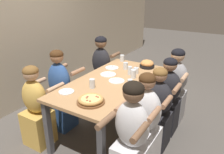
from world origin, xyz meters
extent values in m
plane|color=#514C47|center=(0.00, 0.00, 0.00)|extent=(18.00, 18.00, 0.00)
cube|color=beige|center=(0.00, 1.72, 1.60)|extent=(10.00, 0.06, 3.20)
cube|color=tan|center=(0.00, 0.00, 0.77)|extent=(1.85, 0.90, 0.04)
cube|color=#4C4C51|center=(-0.86, -0.39, 0.37)|extent=(0.07, 0.07, 0.75)
cube|color=#4C4C51|center=(0.86, -0.39, 0.37)|extent=(0.07, 0.07, 0.75)
cube|color=#4C4C51|center=(-0.86, 0.39, 0.37)|extent=(0.07, 0.07, 0.75)
cube|color=#4C4C51|center=(0.86, 0.39, 0.37)|extent=(0.07, 0.07, 0.75)
cylinder|color=brown|center=(-0.66, -0.13, 0.79)|extent=(0.32, 0.32, 0.02)
torus|color=tan|center=(-0.66, -0.13, 0.83)|extent=(0.28, 0.28, 0.04)
cylinder|color=#E5C675|center=(-0.66, -0.13, 0.82)|extent=(0.24, 0.24, 0.03)
cylinder|color=#9E4C38|center=(-0.73, -0.13, 0.84)|extent=(0.02, 0.02, 0.01)
cylinder|color=#9E4C38|center=(-0.60, -0.16, 0.84)|extent=(0.02, 0.02, 0.01)
cylinder|color=#9E4C38|center=(-0.60, -0.18, 0.84)|extent=(0.02, 0.02, 0.01)
cylinder|color=#9E4C38|center=(-0.65, -0.07, 0.84)|extent=(0.02, 0.02, 0.01)
cylinder|color=#9E4C38|center=(-0.68, -0.09, 0.84)|extent=(0.02, 0.02, 0.01)
cylinder|color=#9E4C38|center=(-0.72, -0.16, 0.84)|extent=(0.02, 0.02, 0.01)
cylinder|color=black|center=(0.75, -0.20, 0.81)|extent=(0.24, 0.24, 0.04)
cylinder|color=black|center=(0.93, -0.20, 0.82)|extent=(0.11, 0.02, 0.02)
ellipsoid|color=#D68E4C|center=(0.75, -0.20, 0.85)|extent=(0.21, 0.21, 0.11)
cylinder|color=white|center=(0.01, -0.07, 0.79)|extent=(0.22, 0.22, 0.01)
cube|color=#B7B7BC|center=(0.01, -0.07, 0.80)|extent=(0.02, 0.15, 0.01)
cylinder|color=white|center=(0.15, 0.16, 0.79)|extent=(0.23, 0.23, 0.01)
cube|color=#B7B7BC|center=(0.15, 0.16, 0.80)|extent=(0.14, 0.09, 0.01)
cylinder|color=white|center=(0.43, 0.26, 0.79)|extent=(0.21, 0.21, 0.01)
cube|color=#B7B7BC|center=(0.43, 0.26, 0.80)|extent=(0.14, 0.06, 0.01)
cylinder|color=white|center=(-0.61, 0.28, 0.79)|extent=(0.19, 0.19, 0.01)
cube|color=#B7B7BC|center=(-0.61, 0.28, 0.80)|extent=(0.07, 0.12, 0.01)
cylinder|color=silver|center=(0.41, -0.17, 0.83)|extent=(0.08, 0.08, 0.09)
cylinder|color=#1EA8DB|center=(0.41, -0.17, 0.82)|extent=(0.07, 0.07, 0.07)
cylinder|color=black|center=(0.43, -0.17, 0.84)|extent=(0.01, 0.01, 0.12)
cylinder|color=silver|center=(0.23, -0.21, 0.85)|extent=(0.08, 0.08, 0.13)
cylinder|color=silver|center=(0.23, -0.21, 0.82)|extent=(0.07, 0.07, 0.07)
cylinder|color=silver|center=(-0.34, 0.09, 0.85)|extent=(0.07, 0.07, 0.12)
cylinder|color=black|center=(-0.34, 0.09, 0.82)|extent=(0.06, 0.06, 0.06)
cylinder|color=silver|center=(0.50, 0.05, 0.84)|extent=(0.07, 0.07, 0.11)
cylinder|color=black|center=(0.50, 0.05, 0.82)|extent=(0.06, 0.06, 0.07)
cylinder|color=silver|center=(0.84, 0.30, 0.84)|extent=(0.08, 0.08, 0.11)
cylinder|color=silver|center=(0.84, 0.30, 0.83)|extent=(0.07, 0.07, 0.08)
cylinder|color=silver|center=(-0.14, -0.34, 0.85)|extent=(0.06, 0.06, 0.14)
cylinder|color=black|center=(-0.14, -0.34, 0.83)|extent=(0.05, 0.05, 0.08)
cylinder|color=silver|center=(0.32, -0.11, 0.85)|extent=(0.06, 0.06, 0.13)
cylinder|color=black|center=(0.32, -0.11, 0.84)|extent=(0.06, 0.06, 0.10)
cube|color=#99999E|center=(0.75, -0.67, 0.24)|extent=(0.32, 0.34, 0.48)
ellipsoid|color=#99999E|center=(0.75, -0.67, 0.72)|extent=(0.24, 0.36, 0.49)
sphere|color=tan|center=(0.75, -0.67, 1.06)|extent=(0.20, 0.20, 0.20)
ellipsoid|color=black|center=(0.75, -0.67, 1.09)|extent=(0.20, 0.20, 0.14)
cylinder|color=tan|center=(0.55, -0.84, 0.82)|extent=(0.28, 0.06, 0.06)
cylinder|color=tan|center=(0.55, -0.50, 0.82)|extent=(0.28, 0.06, 0.06)
cube|color=gold|center=(-0.78, 0.67, 0.24)|extent=(0.32, 0.34, 0.48)
ellipsoid|color=gold|center=(-0.78, 0.67, 0.70)|extent=(0.24, 0.36, 0.45)
sphere|color=tan|center=(-0.78, 0.67, 1.01)|extent=(0.19, 0.19, 0.19)
ellipsoid|color=brown|center=(-0.78, 0.67, 1.04)|extent=(0.19, 0.19, 0.13)
cylinder|color=tan|center=(-0.58, 0.84, 0.78)|extent=(0.28, 0.06, 0.06)
cylinder|color=tan|center=(-0.58, 0.50, 0.78)|extent=(0.28, 0.06, 0.06)
cube|color=#232328|center=(0.00, -0.67, 0.24)|extent=(0.32, 0.34, 0.48)
ellipsoid|color=#232328|center=(0.00, -0.67, 0.70)|extent=(0.24, 0.36, 0.44)
sphere|color=#9E7051|center=(0.00, -0.67, 1.00)|extent=(0.17, 0.17, 0.17)
ellipsoid|color=brown|center=(0.00, -0.67, 1.03)|extent=(0.18, 0.18, 0.12)
cylinder|color=#9E7051|center=(-0.21, -0.84, 0.78)|extent=(0.28, 0.06, 0.06)
cylinder|color=#9E7051|center=(-0.21, -0.50, 0.78)|extent=(0.28, 0.06, 0.06)
cube|color=#2D5193|center=(-0.33, 0.67, 0.24)|extent=(0.32, 0.34, 0.48)
ellipsoid|color=#2D5193|center=(-0.33, 0.67, 0.75)|extent=(0.24, 0.36, 0.54)
sphere|color=#9E7051|center=(-0.33, 0.67, 1.11)|extent=(0.18, 0.18, 0.18)
ellipsoid|color=#422814|center=(-0.33, 0.67, 1.14)|extent=(0.19, 0.19, 0.13)
cylinder|color=#9E7051|center=(-0.13, 0.84, 0.86)|extent=(0.28, 0.06, 0.06)
cylinder|color=#9E7051|center=(-0.13, 0.50, 0.86)|extent=(0.28, 0.06, 0.06)
cube|color=#232328|center=(0.40, -0.67, 0.24)|extent=(0.32, 0.34, 0.48)
ellipsoid|color=#232328|center=(0.40, -0.67, 0.70)|extent=(0.24, 0.36, 0.45)
sphere|color=#9E7051|center=(0.40, -0.67, 1.02)|extent=(0.18, 0.18, 0.18)
ellipsoid|color=black|center=(0.40, -0.67, 1.05)|extent=(0.19, 0.19, 0.13)
cylinder|color=#9E7051|center=(0.19, -0.84, 0.79)|extent=(0.28, 0.06, 0.06)
cylinder|color=#9E7051|center=(0.19, -0.50, 0.79)|extent=(0.28, 0.06, 0.06)
cube|color=silver|center=(-0.40, -0.67, 0.24)|extent=(0.32, 0.34, 0.48)
ellipsoid|color=silver|center=(-0.40, -0.67, 0.73)|extent=(0.24, 0.36, 0.50)
sphere|color=#9E7051|center=(-0.40, -0.67, 1.07)|extent=(0.18, 0.18, 0.18)
ellipsoid|color=#422814|center=(-0.40, -0.67, 1.10)|extent=(0.18, 0.18, 0.12)
cylinder|color=#9E7051|center=(-0.61, -0.84, 0.83)|extent=(0.28, 0.06, 0.06)
cylinder|color=#9E7051|center=(-0.61, -0.50, 0.83)|extent=(0.28, 0.06, 0.06)
cube|color=#232328|center=(0.73, 0.67, 0.24)|extent=(0.32, 0.34, 0.48)
ellipsoid|color=#232328|center=(0.73, 0.67, 0.74)|extent=(0.24, 0.36, 0.52)
sphere|color=brown|center=(0.73, 0.67, 1.10)|extent=(0.21, 0.21, 0.21)
ellipsoid|color=black|center=(0.73, 0.67, 1.13)|extent=(0.21, 0.21, 0.14)
cylinder|color=brown|center=(0.94, 0.84, 0.84)|extent=(0.28, 0.06, 0.06)
cylinder|color=brown|center=(0.94, 0.50, 0.84)|extent=(0.28, 0.06, 0.06)
ellipsoid|color=silver|center=(-0.73, -0.67, 0.73)|extent=(0.24, 0.36, 0.50)
sphere|color=brown|center=(-0.73, -0.67, 1.07)|extent=(0.20, 0.20, 0.20)
ellipsoid|color=black|center=(-0.73, -0.67, 1.11)|extent=(0.21, 0.21, 0.14)
cylinder|color=brown|center=(-0.94, -0.84, 0.83)|extent=(0.28, 0.06, 0.06)
cylinder|color=brown|center=(-0.94, -0.50, 0.83)|extent=(0.28, 0.06, 0.06)
camera|label=1|loc=(-2.38, -1.44, 1.95)|focal=35.00mm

